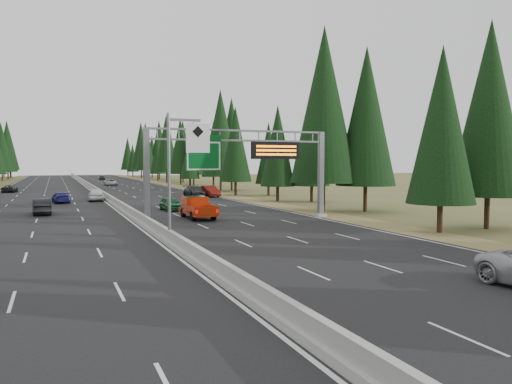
{
  "coord_description": "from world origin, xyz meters",
  "views": [
    {
      "loc": [
        -6.48,
        -5.16,
        5.06
      ],
      "look_at": [
        3.7,
        20.0,
        3.46
      ],
      "focal_mm": 35.0,
      "sensor_mm": 36.0,
      "label": 1
    }
  ],
  "objects": [
    {
      "name": "road",
      "position": [
        0.0,
        80.0,
        0.04
      ],
      "size": [
        32.0,
        260.0,
        0.08
      ],
      "primitive_type": "cube",
      "color": "black",
      "rests_on": "ground"
    },
    {
      "name": "shoulder_right",
      "position": [
        17.8,
        80.0,
        0.03
      ],
      "size": [
        3.6,
        260.0,
        0.06
      ],
      "primitive_type": "cube",
      "color": "olive",
      "rests_on": "ground"
    },
    {
      "name": "median_barrier",
      "position": [
        0.0,
        80.0,
        0.41
      ],
      "size": [
        0.7,
        260.0,
        0.85
      ],
      "color": "gray",
      "rests_on": "road"
    },
    {
      "name": "sign_gantry",
      "position": [
        8.92,
        34.88,
        5.27
      ],
      "size": [
        16.75,
        0.98,
        7.8
      ],
      "color": "slate",
      "rests_on": "road"
    },
    {
      "name": "hov_sign_pole",
      "position": [
        0.58,
        24.97,
        4.72
      ],
      "size": [
        2.8,
        0.5,
        8.0
      ],
      "color": "slate",
      "rests_on": "road"
    },
    {
      "name": "tree_row_right",
      "position": [
        21.76,
        77.62,
        9.23
      ],
      "size": [
        12.24,
        239.54,
        18.92
      ],
      "color": "black",
      "rests_on": "ground"
    },
    {
      "name": "red_pickup",
      "position": [
        5.33,
        38.4,
        1.15
      ],
      "size": [
        2.13,
        5.96,
        1.94
      ],
      "color": "black",
      "rests_on": "road"
    },
    {
      "name": "car_ahead_green",
      "position": [
        4.7,
        46.33,
        0.79
      ],
      "size": [
        1.83,
        4.21,
        1.41
      ],
      "primitive_type": "imported",
      "rotation": [
        0.0,
        0.0,
        0.04
      ],
      "color": "#135726",
      "rests_on": "road"
    },
    {
      "name": "car_ahead_dkred",
      "position": [
        14.49,
        64.77,
        0.9
      ],
      "size": [
        2.15,
        5.1,
        1.64
      ],
      "primitive_type": "imported",
      "rotation": [
        0.0,
        0.0,
        0.08
      ],
      "color": "#60140D",
      "rests_on": "road"
    },
    {
      "name": "car_ahead_dkgrey",
      "position": [
        12.42,
        65.21,
        0.88
      ],
      "size": [
        2.65,
        5.68,
        1.6
      ],
      "primitive_type": "imported",
      "rotation": [
        0.0,
        0.0,
        0.07
      ],
      "color": "black",
      "rests_on": "road"
    },
    {
      "name": "car_ahead_white",
      "position": [
        4.86,
        106.8,
        0.8
      ],
      "size": [
        2.6,
        5.27,
        1.44
      ],
      "primitive_type": "imported",
      "rotation": [
        0.0,
        0.0,
        0.04
      ],
      "color": "#B5B5B5",
      "rests_on": "road"
    },
    {
      "name": "car_ahead_far",
      "position": [
        6.42,
        146.82,
        0.74
      ],
      "size": [
        1.72,
        3.95,
        1.32
      ],
      "primitive_type": "imported",
      "rotation": [
        0.0,
        0.0,
        -0.04
      ],
      "color": "black",
      "rests_on": "road"
    },
    {
      "name": "car_onc_near",
      "position": [
        -7.7,
        46.99,
        0.84
      ],
      "size": [
        1.86,
        4.67,
        1.51
      ],
      "primitive_type": "imported",
      "rotation": [
        0.0,
        0.0,
        3.2
      ],
      "color": "black",
      "rests_on": "road"
    },
    {
      "name": "car_onc_blue",
      "position": [
        -5.78,
        61.15,
        0.75
      ],
      "size": [
        2.35,
        4.82,
        1.35
      ],
      "primitive_type": "imported",
      "rotation": [
        0.0,
        0.0,
        3.24
      ],
      "color": "navy",
      "rests_on": "road"
    },
    {
      "name": "car_onc_white",
      "position": [
        -1.5,
        62.97,
        0.9
      ],
      "size": [
        2.19,
        4.91,
        1.64
      ],
      "primitive_type": "imported",
      "rotation": [
        0.0,
        0.0,
        3.09
      ],
      "color": "silver",
      "rests_on": "road"
    },
    {
      "name": "car_onc_far",
      "position": [
        -13.51,
        88.3,
        0.71
      ],
      "size": [
        2.41,
        4.69,
        1.27
      ],
      "primitive_type": "imported",
      "rotation": [
        0.0,
        0.0,
        3.07
      ],
      "color": "black",
      "rests_on": "road"
    }
  ]
}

